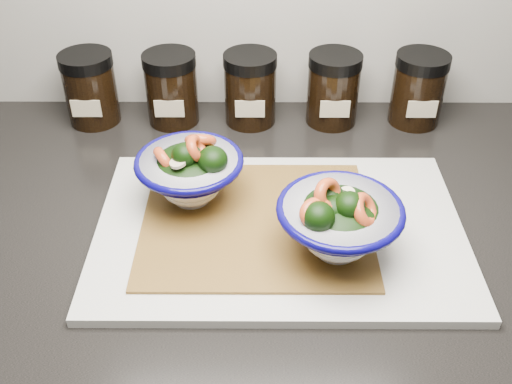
{
  "coord_description": "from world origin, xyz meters",
  "views": [
    {
      "loc": [
        -0.04,
        0.86,
        1.39
      ],
      "look_at": [
        -0.04,
        1.42,
        0.96
      ],
      "focal_mm": 42.0,
      "sensor_mm": 36.0,
      "label": 1
    }
  ],
  "objects_px": {
    "spice_jar_c": "(250,89)",
    "cutting_board": "(280,230)",
    "spice_jar_e": "(418,89)",
    "spice_jar_b": "(171,88)",
    "spice_jar_d": "(333,89)",
    "spice_jar_a": "(90,88)",
    "bowl_left": "(190,171)",
    "bowl_right": "(338,221)"
  },
  "relations": [
    {
      "from": "spice_jar_c",
      "to": "cutting_board",
      "type": "bearing_deg",
      "value": -81.82
    },
    {
      "from": "cutting_board",
      "to": "spice_jar_e",
      "type": "distance_m",
      "value": 0.36
    },
    {
      "from": "spice_jar_b",
      "to": "spice_jar_d",
      "type": "distance_m",
      "value": 0.25
    },
    {
      "from": "spice_jar_b",
      "to": "spice_jar_c",
      "type": "bearing_deg",
      "value": 0.0
    },
    {
      "from": "spice_jar_d",
      "to": "spice_jar_c",
      "type": "bearing_deg",
      "value": 180.0
    },
    {
      "from": "spice_jar_a",
      "to": "spice_jar_e",
      "type": "distance_m",
      "value": 0.51
    },
    {
      "from": "bowl_left",
      "to": "spice_jar_d",
      "type": "height_order",
      "value": "bowl_left"
    },
    {
      "from": "cutting_board",
      "to": "spice_jar_d",
      "type": "relative_size",
      "value": 3.98
    },
    {
      "from": "cutting_board",
      "to": "spice_jar_b",
      "type": "distance_m",
      "value": 0.32
    },
    {
      "from": "spice_jar_b",
      "to": "bowl_right",
      "type": "bearing_deg",
      "value": -55.05
    },
    {
      "from": "cutting_board",
      "to": "bowl_right",
      "type": "distance_m",
      "value": 0.1
    },
    {
      "from": "bowl_right",
      "to": "spice_jar_a",
      "type": "bearing_deg",
      "value": 137.48
    },
    {
      "from": "spice_jar_b",
      "to": "spice_jar_e",
      "type": "bearing_deg",
      "value": 0.0
    },
    {
      "from": "cutting_board",
      "to": "bowl_right",
      "type": "bearing_deg",
      "value": -36.84
    },
    {
      "from": "cutting_board",
      "to": "bowl_right",
      "type": "height_order",
      "value": "bowl_right"
    },
    {
      "from": "cutting_board",
      "to": "spice_jar_e",
      "type": "height_order",
      "value": "spice_jar_e"
    },
    {
      "from": "spice_jar_c",
      "to": "spice_jar_e",
      "type": "bearing_deg",
      "value": 0.0
    },
    {
      "from": "cutting_board",
      "to": "spice_jar_c",
      "type": "height_order",
      "value": "spice_jar_c"
    },
    {
      "from": "spice_jar_a",
      "to": "spice_jar_c",
      "type": "relative_size",
      "value": 1.0
    },
    {
      "from": "spice_jar_a",
      "to": "spice_jar_e",
      "type": "relative_size",
      "value": 1.0
    },
    {
      "from": "spice_jar_a",
      "to": "spice_jar_e",
      "type": "xyz_separation_m",
      "value": [
        0.51,
        0.0,
        0.0
      ]
    },
    {
      "from": "bowl_right",
      "to": "spice_jar_a",
      "type": "relative_size",
      "value": 1.27
    },
    {
      "from": "bowl_left",
      "to": "bowl_right",
      "type": "xyz_separation_m",
      "value": [
        0.17,
        -0.1,
        0.0
      ]
    },
    {
      "from": "spice_jar_a",
      "to": "spice_jar_b",
      "type": "relative_size",
      "value": 1.0
    },
    {
      "from": "bowl_left",
      "to": "spice_jar_a",
      "type": "bearing_deg",
      "value": 128.19
    },
    {
      "from": "spice_jar_d",
      "to": "spice_jar_e",
      "type": "bearing_deg",
      "value": 0.0
    },
    {
      "from": "spice_jar_a",
      "to": "spice_jar_c",
      "type": "height_order",
      "value": "same"
    },
    {
      "from": "spice_jar_a",
      "to": "spice_jar_c",
      "type": "distance_m",
      "value": 0.25
    },
    {
      "from": "bowl_left",
      "to": "bowl_right",
      "type": "bearing_deg",
      "value": -29.25
    },
    {
      "from": "bowl_left",
      "to": "cutting_board",
      "type": "bearing_deg",
      "value": -24.37
    },
    {
      "from": "bowl_left",
      "to": "spice_jar_c",
      "type": "xyz_separation_m",
      "value": [
        0.07,
        0.22,
        -0.0
      ]
    },
    {
      "from": "spice_jar_d",
      "to": "spice_jar_e",
      "type": "height_order",
      "value": "same"
    },
    {
      "from": "spice_jar_b",
      "to": "spice_jar_a",
      "type": "bearing_deg",
      "value": 180.0
    },
    {
      "from": "spice_jar_b",
      "to": "spice_jar_c",
      "type": "distance_m",
      "value": 0.12
    },
    {
      "from": "spice_jar_a",
      "to": "spice_jar_d",
      "type": "relative_size",
      "value": 1.0
    },
    {
      "from": "spice_jar_e",
      "to": "spice_jar_b",
      "type": "bearing_deg",
      "value": 180.0
    },
    {
      "from": "bowl_right",
      "to": "spice_jar_e",
      "type": "distance_m",
      "value": 0.36
    },
    {
      "from": "bowl_right",
      "to": "spice_jar_d",
      "type": "xyz_separation_m",
      "value": [
        0.03,
        0.32,
        -0.0
      ]
    },
    {
      "from": "cutting_board",
      "to": "spice_jar_d",
      "type": "xyz_separation_m",
      "value": [
        0.09,
        0.27,
        0.05
      ]
    },
    {
      "from": "bowl_right",
      "to": "spice_jar_c",
      "type": "height_order",
      "value": "bowl_right"
    },
    {
      "from": "bowl_left",
      "to": "spice_jar_a",
      "type": "height_order",
      "value": "bowl_left"
    },
    {
      "from": "cutting_board",
      "to": "spice_jar_c",
      "type": "xyz_separation_m",
      "value": [
        -0.04,
        0.27,
        0.05
      ]
    }
  ]
}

